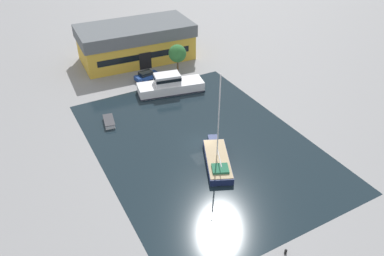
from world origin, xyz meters
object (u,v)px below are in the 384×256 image
(motor_cruiser, at_px, (170,85))
(small_dinghy, at_px, (109,121))
(parked_car, at_px, (147,76))
(warehouse_building, at_px, (136,42))
(quay_tree_near_building, at_px, (177,54))
(sailboat_moored, at_px, (217,160))

(motor_cruiser, relative_size, small_dinghy, 3.23)
(parked_car, height_order, motor_cruiser, motor_cruiser)
(small_dinghy, bearing_deg, parked_car, -124.21)
(parked_car, distance_m, small_dinghy, 15.17)
(parked_car, height_order, small_dinghy, parked_car)
(warehouse_building, distance_m, motor_cruiser, 15.95)
(small_dinghy, bearing_deg, quay_tree_near_building, -137.83)
(warehouse_building, height_order, small_dinghy, warehouse_building)
(quay_tree_near_building, distance_m, sailboat_moored, 27.42)
(warehouse_building, relative_size, quay_tree_near_building, 3.99)
(sailboat_moored, bearing_deg, motor_cruiser, 105.44)
(warehouse_building, xyz_separation_m, sailboat_moored, (-3.22, -36.24, -3.00))
(warehouse_building, xyz_separation_m, quay_tree_near_building, (4.22, -10.07, 0.44))
(quay_tree_near_building, relative_size, small_dinghy, 1.55)
(warehouse_building, xyz_separation_m, small_dinghy, (-12.67, -20.38, -3.24))
(quay_tree_near_building, bearing_deg, small_dinghy, -148.59)
(motor_cruiser, xyz_separation_m, small_dinghy, (-12.50, -4.61, -0.86))
(small_dinghy, bearing_deg, sailboat_moored, 131.54)
(quay_tree_near_building, distance_m, motor_cruiser, 7.72)
(parked_car, relative_size, sailboat_moored, 0.37)
(motor_cruiser, bearing_deg, small_dinghy, 121.44)
(motor_cruiser, bearing_deg, warehouse_building, 10.57)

